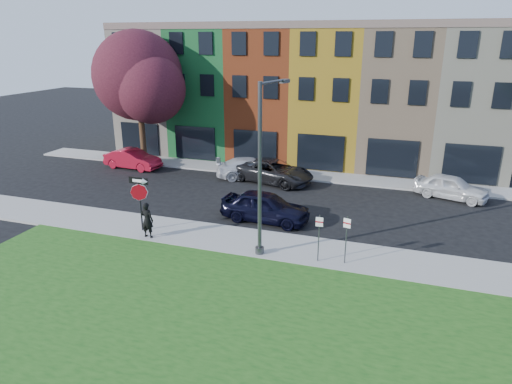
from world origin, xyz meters
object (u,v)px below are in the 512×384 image
(stop_sign, at_px, (139,193))
(man, at_px, (147,220))
(street_lamp, at_px, (262,171))
(sedan_near, at_px, (265,207))

(stop_sign, height_order, man, stop_sign)
(man, relative_size, street_lamp, 0.23)
(stop_sign, height_order, street_lamp, street_lamp)
(man, bearing_deg, stop_sign, -38.22)
(stop_sign, distance_m, street_lamp, 6.78)
(sedan_near, xyz_separation_m, street_lamp, (1.05, -3.84, 3.15))
(stop_sign, relative_size, man, 1.57)
(stop_sign, distance_m, sedan_near, 6.60)
(stop_sign, bearing_deg, sedan_near, 33.37)
(man, xyz_separation_m, sedan_near, (4.73, 4.10, -0.20))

